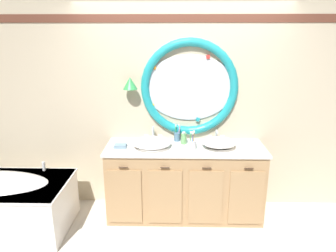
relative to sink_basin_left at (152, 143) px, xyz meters
name	(u,v)px	position (x,y,z in m)	size (l,w,h in m)	color
ground_plane	(181,226)	(0.35, -0.23, -0.94)	(14.00, 14.00, 0.00)	silver
back_wall_assembly	(182,104)	(0.35, 0.35, 0.38)	(6.40, 0.26, 2.60)	beige
vanity_counter	(185,181)	(0.39, 0.03, -0.50)	(1.85, 0.62, 0.89)	tan
sink_basin_left	(152,143)	(0.00, 0.00, 0.00)	(0.44, 0.44, 0.10)	white
sink_basin_right	(219,142)	(0.77, 0.00, 0.01)	(0.39, 0.39, 0.12)	white
faucet_set_left	(153,135)	(0.00, 0.24, 0.02)	(0.22, 0.12, 0.18)	silver
faucet_set_right	(216,136)	(0.77, 0.24, 0.00)	(0.20, 0.12, 0.14)	silver
toothbrush_holder_left	(177,136)	(0.29, 0.22, 0.01)	(0.08, 0.08, 0.21)	slate
toothbrush_holder_right	(193,144)	(0.47, -0.07, 0.01)	(0.09, 0.09, 0.22)	silver
soap_dispenser	(184,138)	(0.37, 0.12, 0.02)	(0.07, 0.07, 0.16)	#6BAD66
folded_hand_towel	(120,146)	(-0.36, -0.02, -0.03)	(0.15, 0.11, 0.03)	#7593A8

